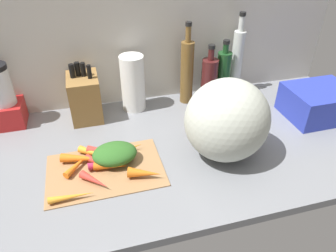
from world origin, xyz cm
name	(u,v)px	position (x,y,z in cm)	size (l,w,h in cm)	color
ground_plane	(174,146)	(0.00, 0.00, -1.50)	(170.00, 80.00, 3.00)	slate
wall_back	(150,33)	(0.00, 38.50, 30.00)	(170.00, 3.00, 60.00)	#BCB7AD
cutting_board	(105,170)	(-26.94, -8.64, 0.40)	(38.70, 25.75, 0.80)	#997047
carrot_0	(95,181)	(-30.82, -14.78, 2.14)	(2.69, 2.69, 11.19)	red
carrot_1	(79,164)	(-35.39, -4.95, 1.99)	(2.38, 2.38, 13.15)	orange
carrot_2	(124,150)	(-19.59, -2.14, 2.24)	(2.87, 2.87, 14.47)	orange
carrot_3	(145,173)	(-14.90, -16.11, 2.57)	(3.54, 3.54, 10.80)	orange
carrot_4	(100,155)	(-27.86, -2.38, 2.11)	(2.61, 2.61, 17.33)	orange
carrot_5	(119,156)	(-21.51, -4.33, 1.98)	(2.36, 2.36, 10.58)	red
carrot_6	(107,152)	(-25.39, -1.63, 2.34)	(3.08, 3.08, 14.39)	red
carrot_7	(85,159)	(-33.02, -3.37, 2.41)	(3.22, 3.22, 16.79)	orange
carrot_8	(111,166)	(-24.99, -9.30, 2.20)	(2.79, 2.79, 11.24)	orange
carrot_9	(103,163)	(-27.24, -7.24, 2.12)	(2.65, 2.65, 10.44)	#B2264C
carrot_10	(71,197)	(-38.09, -19.59, 1.88)	(2.16, 2.16, 13.46)	orange
carrot_11	(100,163)	(-28.51, -6.57, 2.07)	(2.54, 2.54, 11.56)	red
carrot_greens_pile	(115,154)	(-23.03, -5.44, 4.02)	(15.23, 11.71, 6.44)	#2D6023
winter_squash	(227,120)	(15.03, -10.81, 14.48)	(29.02, 27.24, 28.96)	#B2B7A8
knife_block	(85,97)	(-30.41, 27.66, 9.55)	(12.24, 16.42, 24.04)	olive
blender_appliance	(4,100)	(-61.32, 30.43, 11.20)	(12.48, 12.48, 25.99)	red
paper_towel_roll	(133,83)	(-9.98, 29.50, 12.16)	(10.06, 10.06, 24.32)	white
bottle_0	(187,71)	(14.13, 29.52, 14.86)	(5.70, 5.70, 36.17)	brown
bottle_1	(209,80)	(23.93, 27.22, 10.53)	(7.20, 7.20, 26.52)	#471919
bottle_2	(223,74)	(31.34, 28.96, 11.44)	(6.36, 6.36, 27.29)	#19421E
bottle_3	(237,61)	(38.86, 31.91, 15.87)	(5.26, 5.26, 37.71)	silver
dish_rack	(318,103)	(63.66, 2.85, 6.29)	(26.27, 21.64, 12.58)	#2838AD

